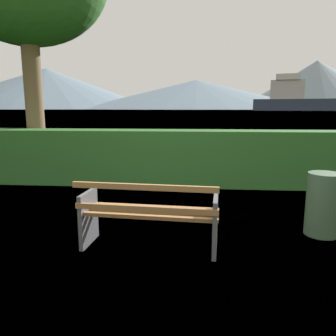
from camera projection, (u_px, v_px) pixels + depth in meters
ground_plane at (150, 247)px, 4.05m from camera, size 1400.00×1400.00×0.00m
water_surface at (196, 110)px, 304.33m from camera, size 620.00×620.00×0.00m
park_bench at (149, 215)px, 3.91m from camera, size 1.69×0.70×0.87m
hedge_row at (171, 157)px, 7.30m from camera, size 9.07×0.82×1.21m
trash_bin at (323, 204)px, 4.37m from camera, size 0.44×0.44×0.85m
cargo_ship_large at (334, 100)px, 209.88m from camera, size 117.44×48.43×23.59m
distant_hills at (147, 90)px, 589.11m from camera, size 831.55×440.80×83.30m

